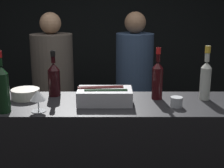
% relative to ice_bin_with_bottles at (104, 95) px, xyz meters
% --- Properties ---
extents(wall_back_chalkboard, '(6.40, 0.06, 2.80)m').
position_rel_ice_bin_with_bottles_xyz_m(wall_back_chalkboard, '(0.05, 2.40, 0.25)').
color(wall_back_chalkboard, black).
rests_on(wall_back_chalkboard, ground_plane).
extents(ice_bin_with_bottles, '(0.36, 0.21, 0.11)m').
position_rel_ice_bin_with_bottles_xyz_m(ice_bin_with_bottles, '(0.00, 0.00, 0.00)').
color(ice_bin_with_bottles, silver).
rests_on(ice_bin_with_bottles, bar_counter).
extents(bowl_white, '(0.19, 0.19, 0.07)m').
position_rel_ice_bin_with_bottles_xyz_m(bowl_white, '(-0.54, 0.10, -0.02)').
color(bowl_white, silver).
rests_on(bowl_white, bar_counter).
extents(wine_glass, '(0.10, 0.10, 0.13)m').
position_rel_ice_bin_with_bottles_xyz_m(wine_glass, '(-0.39, -0.16, 0.04)').
color(wine_glass, silver).
rests_on(wine_glass, bar_counter).
extents(candle_votive, '(0.08, 0.08, 0.06)m').
position_rel_ice_bin_with_bottles_xyz_m(candle_votive, '(0.46, -0.07, -0.02)').
color(candle_votive, silver).
rests_on(candle_votive, bar_counter).
extents(red_wine_bottle_black_foil, '(0.08, 0.08, 0.32)m').
position_rel_ice_bin_with_bottles_xyz_m(red_wine_bottle_black_foil, '(-0.35, 0.17, 0.07)').
color(red_wine_bottle_black_foil, black).
rests_on(red_wine_bottle_black_foil, bar_counter).
extents(rose_wine_bottle, '(0.07, 0.07, 0.36)m').
position_rel_ice_bin_with_bottles_xyz_m(rose_wine_bottle, '(0.68, 0.09, 0.10)').
color(rose_wine_bottle, '#B2B7AD').
rests_on(rose_wine_bottle, bar_counter).
extents(red_wine_bottle_burgundy, '(0.08, 0.08, 0.37)m').
position_rel_ice_bin_with_bottles_xyz_m(red_wine_bottle_burgundy, '(-0.59, -0.17, 0.10)').
color(red_wine_bottle_burgundy, black).
rests_on(red_wine_bottle_burgundy, bar_counter).
extents(red_wine_bottle_tall, '(0.07, 0.07, 0.35)m').
position_rel_ice_bin_with_bottles_xyz_m(red_wine_bottle_tall, '(0.36, 0.10, 0.09)').
color(red_wine_bottle_tall, black).
rests_on(red_wine_bottle_tall, bar_counter).
extents(person_in_hoodie, '(0.37, 0.37, 1.64)m').
position_rel_ice_bin_with_bottles_xyz_m(person_in_hoodie, '(0.28, 1.15, -0.23)').
color(person_in_hoodie, black).
rests_on(person_in_hoodie, ground_plane).
extents(person_blond_tee, '(0.42, 0.42, 1.64)m').
position_rel_ice_bin_with_bottles_xyz_m(person_blond_tee, '(-0.55, 1.14, -0.25)').
color(person_blond_tee, black).
rests_on(person_blond_tee, ground_plane).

